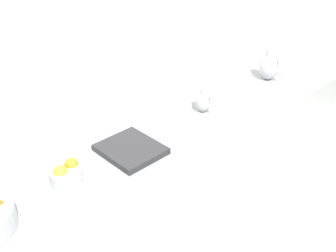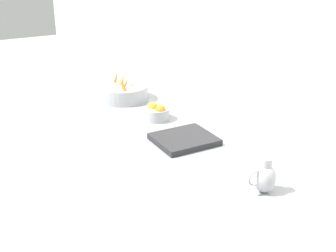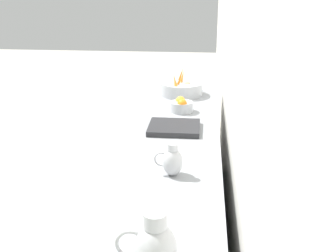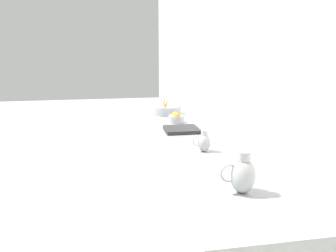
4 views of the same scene
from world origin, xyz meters
name	(u,v)px [view 4 (image 4 of 4)]	position (x,y,z in m)	size (l,w,h in m)	color
ground_plane	(26,236)	(0.00, 0.00, 0.00)	(16.65, 16.65, 0.00)	#B7B2A5
tile_wall_left	(259,79)	(-1.95, 0.63, 1.50)	(0.10, 9.58, 3.00)	white
prep_counter	(187,185)	(-1.52, 0.13, 0.45)	(0.63, 3.27, 0.91)	gray
vegetable_colander	(167,110)	(-1.53, -1.06, 0.96)	(0.36, 0.36, 0.21)	#9EA0A5
orange_bowl	(176,118)	(-1.56, -0.58, 0.95)	(0.17, 0.17, 0.11)	#9EA0A5
metal_pitcher_tall	(242,174)	(-1.58, 1.26, 1.02)	(0.21, 0.15, 0.25)	#A3A3A8
metal_pitcher_short	(204,142)	(-1.58, 0.48, 0.99)	(0.15, 0.10, 0.18)	#A3A3A8
counter_sink_basin	(182,129)	(-1.54, -0.18, 0.92)	(0.34, 0.30, 0.04)	#232326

